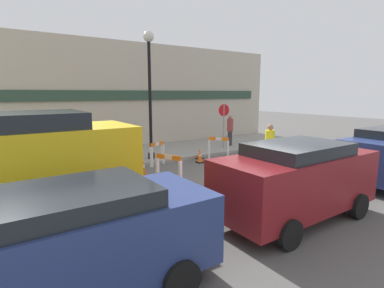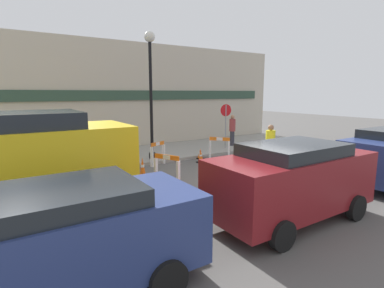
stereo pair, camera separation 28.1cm
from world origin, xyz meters
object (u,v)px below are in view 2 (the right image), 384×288
object	(u,v)px
work_van	(16,162)
parked_car_0	(57,237)
streetlamp_post	(151,79)
stop_sign	(226,119)
person_worker	(270,145)
parked_car_1	(292,178)
person_pedestrian	(232,129)

from	to	relation	value
work_van	parked_car_0	bearing A→B (deg)	-85.52
streetlamp_post	stop_sign	bearing A→B (deg)	1.12
work_van	person_worker	bearing A→B (deg)	-0.32
stop_sign	parked_car_1	xyz separation A→B (m)	(-4.03, -7.36, -0.62)
person_worker	parked_car_0	world-z (taller)	person_worker
stop_sign	person_pedestrian	distance (m)	1.16
streetlamp_post	person_pedestrian	world-z (taller)	streetlamp_post
stop_sign	streetlamp_post	bearing A→B (deg)	10.87
person_pedestrian	parked_car_0	xyz separation A→B (m)	(-9.88, -7.84, -0.08)
streetlamp_post	person_worker	distance (m)	5.55
person_worker	work_van	world-z (taller)	work_van
stop_sign	parked_car_1	bearing A→B (deg)	71.01
person_worker	work_van	size ratio (longest dim) A/B	0.33
person_pedestrian	parked_car_1	world-z (taller)	parked_car_1
person_worker	work_van	xyz separation A→B (m)	(-8.41, 0.05, 0.42)
streetlamp_post	parked_car_0	bearing A→B (deg)	-124.00
streetlamp_post	person_pedestrian	size ratio (longest dim) A/B	3.21
parked_car_1	stop_sign	bearing A→B (deg)	61.26
person_pedestrian	parked_car_0	size ratio (longest dim) A/B	0.39
parked_car_0	person_worker	bearing A→B (deg)	23.67
person_worker	parked_car_0	bearing A→B (deg)	46.72
person_worker	work_van	distance (m)	8.42
parked_car_1	work_van	xyz separation A→B (m)	(-5.27, 3.61, 0.34)
streetlamp_post	work_van	distance (m)	6.71
streetlamp_post	parked_car_0	xyz separation A→B (m)	(-4.91, -7.27, -2.57)
person_worker	parked_car_1	xyz separation A→B (m)	(-3.14, -3.56, 0.08)
streetlamp_post	person_worker	world-z (taller)	streetlamp_post
work_van	person_pedestrian	bearing A→B (deg)	22.58
streetlamp_post	parked_car_1	distance (m)	7.69
stop_sign	person_worker	distance (m)	3.96
parked_car_1	work_van	size ratio (longest dim) A/B	0.78
parked_car_0	parked_car_1	world-z (taller)	parked_car_1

